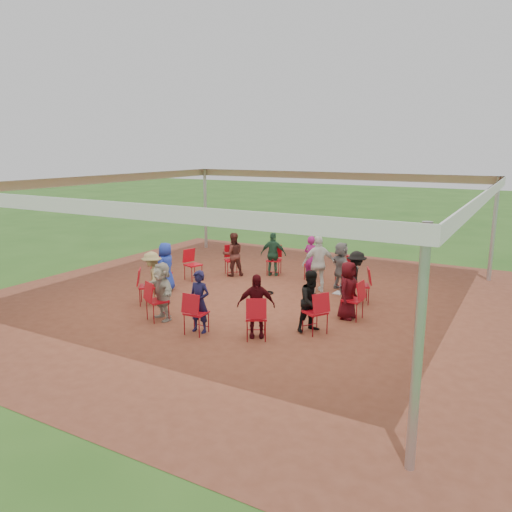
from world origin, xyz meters
The scene contains 31 objects.
ground centered at (0.00, 0.00, 0.00)m, with size 80.00×80.00×0.00m, color #2D5B1C.
dirt_patch centered at (0.00, 0.00, 0.01)m, with size 13.00×13.00×0.00m, color brown.
tent centered at (0.00, 0.00, 2.37)m, with size 10.33×10.33×3.00m.
chair_0 centered at (2.63, -0.19, 0.45)m, with size 0.42×0.44×0.90m, color #B80B17, non-canonical shape.
chair_1 centered at (2.42, 1.05, 0.45)m, with size 0.42×0.44×0.90m, color #B80B17, non-canonical shape.
chair_2 centered at (1.65, 2.06, 0.45)m, with size 0.42×0.44×0.90m, color #B80B17, non-canonical shape.
chair_3 centered at (0.51, 2.59, 0.45)m, with size 0.42×0.44×0.90m, color #B80B17, non-canonical shape.
chair_4 centered at (-0.76, 2.53, 0.45)m, with size 0.42×0.44×0.90m, color #B80B17, non-canonical shape.
chair_5 centered at (-1.84, 1.89, 0.45)m, with size 0.42×0.44×0.90m, color #B80B17, non-canonical shape.
chair_6 centered at (-2.51, 0.82, 0.45)m, with size 0.42×0.44×0.90m, color #B80B17, non-canonical shape.
chair_7 centered at (-2.60, -0.44, 0.45)m, with size 0.42×0.44×0.90m, color #B80B17, non-canonical shape.
chair_8 centered at (-2.10, -1.60, 0.45)m, with size 0.42×0.44×0.90m, color #B80B17, non-canonical shape.
chair_9 centered at (-1.11, -2.39, 0.45)m, with size 0.42×0.44×0.90m, color #B80B17, non-canonical shape.
chair_10 centered at (0.13, -2.64, 0.45)m, with size 0.42×0.44×0.90m, color #B80B17, non-canonical shape.
chair_11 centered at (1.34, -2.28, 0.45)m, with size 0.42×0.44×0.90m, color #B80B17, non-canonical shape.
chair_12 centered at (2.24, -1.39, 0.45)m, with size 0.42×0.44×0.90m, color #B80B17, non-canonical shape.
person_seated_0 centered at (2.51, -0.18, 0.66)m, with size 0.64×0.36×1.31m, color #41080E.
person_seated_1 centered at (2.31, 1.01, 0.66)m, with size 0.85×0.42×1.31m, color black.
person_seated_2 centered at (1.58, 1.97, 0.66)m, with size 1.22×0.45×1.31m, color gray.
person_seated_3 centered at (0.48, 2.47, 0.66)m, with size 0.48×0.31×1.31m, color #8E1969.
person_seated_4 centered at (-0.72, 2.42, 0.66)m, with size 0.77×0.39×1.31m, color #234D36.
person_seated_5 centered at (-1.76, 1.80, 0.66)m, with size 0.64×0.37×1.31m, color #4F241F.
person_seated_6 centered at (-2.48, -0.42, 0.66)m, with size 0.64×0.36×1.31m, color #2039B5.
person_seated_7 centered at (-2.00, -1.53, 0.66)m, with size 0.85×0.42×1.31m, color tan.
person_seated_8 centered at (-1.06, -2.29, 0.66)m, with size 1.22×0.45×1.31m, color #ADA99A.
person_seated_9 centered at (0.12, -2.52, 0.66)m, with size 0.48×0.31×1.31m, color #161339.
person_seated_10 centered at (1.28, -2.17, 0.66)m, with size 0.77×0.39×1.31m, color #41080E.
person_seated_11 centered at (2.14, -1.33, 0.66)m, with size 0.64×0.37×1.31m, color black.
standing_person centered at (1.12, 1.47, 0.77)m, with size 0.89×0.46×1.52m, color silver.
cable_coil centered at (0.05, 0.67, 0.02)m, with size 0.36×0.36×0.03m.
laptop centered at (2.35, -0.17, 0.62)m, with size 0.25×0.31×0.20m.
Camera 1 is at (6.01, -10.54, 3.77)m, focal length 35.00 mm.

